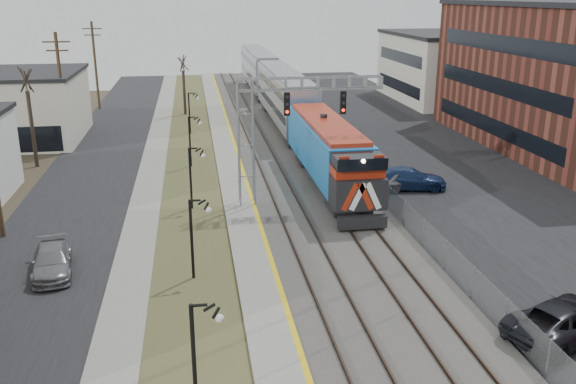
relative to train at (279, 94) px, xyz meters
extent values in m
cube|color=black|center=(-17.00, -20.23, -2.86)|extent=(7.00, 120.00, 0.04)
cube|color=gray|center=(-12.50, -20.23, -2.84)|extent=(2.00, 120.00, 0.08)
cube|color=#4F532C|center=(-9.50, -20.23, -2.85)|extent=(4.00, 120.00, 0.06)
cube|color=gray|center=(-6.50, -20.23, -2.76)|extent=(2.00, 120.00, 0.24)
cube|color=#595651|center=(-1.50, -20.23, -2.78)|extent=(8.00, 120.00, 0.20)
cube|color=black|center=(10.50, -20.23, -2.86)|extent=(16.00, 120.00, 0.04)
cube|color=gold|center=(-5.62, -20.23, -2.64)|extent=(0.24, 120.00, 0.01)
cube|color=#2D2119|center=(-4.25, -20.23, -2.61)|extent=(0.08, 120.00, 0.15)
cube|color=#2D2119|center=(-2.75, -20.23, -2.61)|extent=(0.08, 120.00, 0.15)
cube|color=#2D2119|center=(-0.75, -20.23, -2.61)|extent=(0.08, 120.00, 0.15)
cube|color=#2D2119|center=(0.75, -20.23, -2.61)|extent=(0.08, 120.00, 0.15)
cube|color=#1669B8|center=(0.00, -24.19, -0.41)|extent=(3.00, 17.00, 4.25)
cube|color=black|center=(0.00, -32.89, -2.18)|extent=(2.80, 0.50, 0.70)
cube|color=#ACAEB7|center=(0.00, -3.89, 0.13)|extent=(3.00, 22.00, 5.33)
cube|color=#ACAEB7|center=(0.00, 18.91, 0.13)|extent=(3.00, 22.00, 5.33)
cube|color=gray|center=(-6.00, -27.23, 1.12)|extent=(1.00, 1.00, 8.00)
cube|color=gray|center=(-2.00, -27.23, 4.87)|extent=(9.00, 0.80, 0.80)
cube|color=black|center=(-3.50, -27.68, 3.72)|extent=(0.35, 0.25, 1.40)
cube|color=black|center=(0.00, -27.68, 3.72)|extent=(0.35, 0.25, 1.40)
cylinder|color=black|center=(-9.50, -47.23, -0.88)|extent=(0.14, 0.14, 4.00)
cylinder|color=black|center=(-9.50, -37.23, -0.88)|extent=(0.14, 0.14, 4.00)
cylinder|color=black|center=(-9.50, -27.23, -0.88)|extent=(0.14, 0.14, 4.00)
cylinder|color=black|center=(-9.50, -17.23, -0.88)|extent=(0.14, 0.14, 4.00)
cylinder|color=black|center=(-9.50, -5.23, -0.88)|extent=(0.14, 0.14, 4.00)
cylinder|color=#4C3823|center=(-20.00, -10.23, 2.12)|extent=(0.28, 0.28, 10.00)
cylinder|color=#4C3823|center=(-20.00, 9.77, 2.12)|extent=(0.28, 0.28, 10.00)
cube|color=gray|center=(2.70, -20.23, -2.08)|extent=(0.04, 120.00, 1.60)
cube|color=beige|center=(-26.50, -5.23, 0.12)|extent=(14.00, 12.00, 6.00)
cube|color=beige|center=(24.50, 9.77, 1.12)|extent=(16.00, 18.00, 8.00)
cylinder|color=#382D23|center=(-21.50, -15.23, 0.09)|extent=(0.30, 0.30, 5.95)
cylinder|color=#382D23|center=(-10.00, 4.77, -0.43)|extent=(0.30, 0.30, 4.90)
imported|color=black|center=(4.92, -44.78, -2.14)|extent=(5.88, 4.32, 1.49)
imported|color=navy|center=(5.42, -25.40, -2.14)|extent=(5.42, 2.91, 1.49)
imported|color=gray|center=(5.19, -25.33, -2.18)|extent=(4.33, 2.34, 1.40)
imported|color=slate|center=(-16.25, -35.61, -2.25)|extent=(2.48, 4.63, 1.28)
camera|label=1|loc=(-9.15, -63.99, 10.10)|focal=38.00mm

